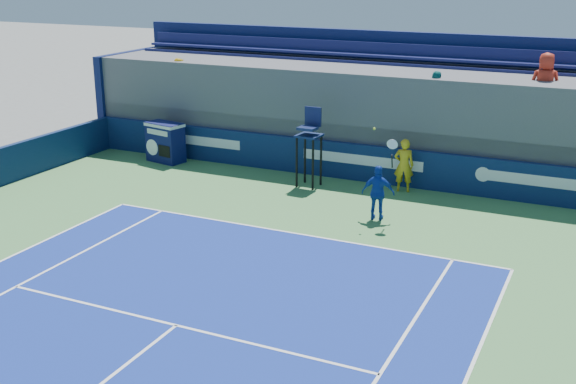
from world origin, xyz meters
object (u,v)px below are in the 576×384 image
at_px(ball_person, 404,165).
at_px(tennis_player, 378,193).
at_px(umpire_chair, 310,139).
at_px(match_clock, 165,141).

distance_m(ball_person, tennis_player, 2.75).
bearing_deg(ball_person, tennis_player, 78.28).
height_order(ball_person, tennis_player, tennis_player).
height_order(umpire_chair, tennis_player, tennis_player).
bearing_deg(ball_person, match_clock, -12.51).
height_order(match_clock, umpire_chair, umpire_chair).
xyz_separation_m(match_clock, umpire_chair, (5.71, -0.51, 0.79)).
bearing_deg(tennis_player, match_clock, 163.45).
relative_size(ball_person, umpire_chair, 0.66).
xyz_separation_m(match_clock, tennis_player, (8.63, -2.56, 0.04)).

